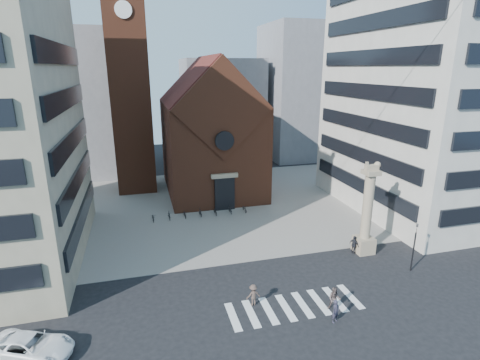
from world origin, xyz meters
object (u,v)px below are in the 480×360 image
Objects in this scene: traffic_light at (414,246)px; scooter_0 at (153,217)px; pedestrian_2 at (354,245)px; pedestrian_0 at (336,311)px; white_car at (30,347)px; lion_column at (367,217)px; pedestrian_1 at (334,299)px.

traffic_light is 26.43m from scooter_0.
pedestrian_2 is (-3.00, 4.00, -1.43)m from traffic_light.
pedestrian_0 reaches higher than scooter_0.
pedestrian_0 is at bearing -73.38° from white_car.
lion_column is at bearing -54.06° from white_car.
pedestrian_1 reaches higher than pedestrian_2.
white_car is 2.81× the size of pedestrian_1.
pedestrian_0 is at bearing -78.24° from pedestrian_1.
pedestrian_0 is at bearing -132.06° from lion_column.
pedestrian_1 is at bearing -160.73° from traffic_light.
lion_column is 2.79m from pedestrian_2.
traffic_light is at bearing -162.30° from pedestrian_2.
lion_column is at bearing -35.48° from scooter_0.
scooter_0 is (-11.55, 19.71, -0.43)m from pedestrian_1.
scooter_0 is at bearing 157.16° from pedestrian_1.
lion_column is at bearing 21.91° from pedestrian_0.
scooter_0 is at bearing -0.44° from white_car.
pedestrian_1 reaches higher than pedestrian_0.
white_car is at bearing 148.33° from pedestrian_0.
pedestrian_2 is (6.49, 8.31, 0.03)m from pedestrian_0.
pedestrian_0 is at bearing 122.84° from pedestrian_2.
white_car is 26.25m from pedestrian_2.
white_car is at bearing 85.02° from pedestrian_2.
lion_column reaches higher than pedestrian_0.
pedestrian_0 is 0.97× the size of pedestrian_2.
traffic_light is at bearing 56.07° from pedestrian_1.
scooter_0 is at bearing 141.00° from traffic_light.
lion_column is at bearing -109.17° from pedestrian_2.
lion_column reaches higher than pedestrian_2.
pedestrian_2 is at bearing 180.00° from lion_column.
traffic_light is at bearing -1.60° from pedestrian_0.
traffic_light is 10.53m from pedestrian_0.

